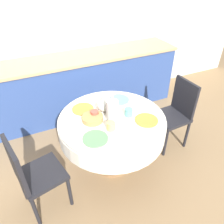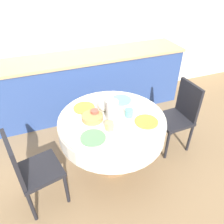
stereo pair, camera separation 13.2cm
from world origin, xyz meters
name	(u,v)px [view 1 (the left image)]	position (x,y,z in m)	size (l,w,h in m)	color
ground_plane	(112,164)	(0.00, 0.00, 0.00)	(12.00, 12.00, 0.00)	#8E704C
wall_back	(65,26)	(0.00, 1.64, 1.30)	(7.00, 0.05, 2.60)	silver
kitchen_counter	(77,86)	(0.00, 1.30, 0.48)	(3.24, 0.64, 0.95)	#2D4784
dining_table	(112,127)	(0.00, 0.00, 0.60)	(1.17, 1.17, 0.73)	olive
chair_left	(176,111)	(0.93, 0.04, 0.51)	(0.42, 0.42, 0.92)	black
chair_right	(32,173)	(-0.90, -0.20, 0.51)	(0.48, 0.48, 0.92)	black
plate_near_left	(95,139)	(-0.28, -0.23, 0.73)	(0.24, 0.24, 0.01)	#5BA85B
cup_near_left	(111,126)	(-0.09, -0.16, 0.77)	(0.09, 0.09, 0.09)	#DBB766
plate_near_right	(146,120)	(0.31, -0.20, 0.73)	(0.24, 0.24, 0.01)	orange
cup_near_right	(129,112)	(0.18, -0.03, 0.77)	(0.09, 0.09, 0.09)	#5BA39E
plate_far_left	(83,109)	(-0.23, 0.29, 0.73)	(0.24, 0.24, 0.01)	orange
cup_far_left	(95,114)	(-0.16, 0.09, 0.77)	(0.09, 0.09, 0.09)	#CC4C3D
plate_far_right	(119,100)	(0.23, 0.29, 0.73)	(0.24, 0.24, 0.01)	#60BCB7
cup_far_right	(110,105)	(0.06, 0.18, 0.77)	(0.09, 0.09, 0.09)	#DBB766
coffee_carafe	(112,108)	(0.00, -0.01, 0.86)	(0.13, 0.13, 0.31)	#B2B2B7
teapot	(103,106)	(-0.04, 0.15, 0.81)	(0.19, 0.14, 0.18)	silver
bread_basket	(93,118)	(-0.20, 0.05, 0.75)	(0.22, 0.22, 0.06)	#AD844C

